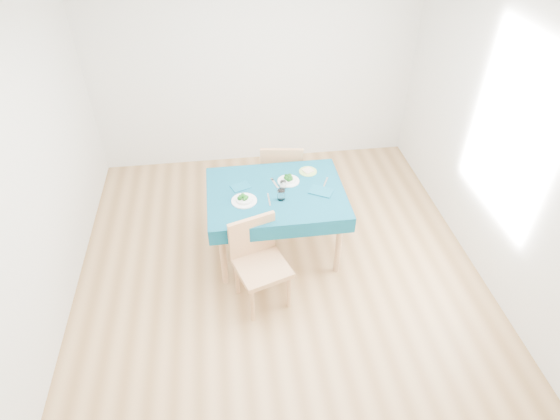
{
  "coord_description": "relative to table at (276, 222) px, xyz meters",
  "views": [
    {
      "loc": [
        -0.44,
        -3.22,
        3.46
      ],
      "look_at": [
        0.0,
        0.0,
        0.85
      ],
      "focal_mm": 30.0,
      "sensor_mm": 36.0,
      "label": 1
    }
  ],
  "objects": [
    {
      "name": "bread_slice",
      "position": [
        0.37,
        0.3,
        0.4
      ],
      "size": [
        0.13,
        0.13,
        0.01
      ],
      "primitive_type": "cube",
      "rotation": [
        0.0,
        0.0,
        0.47
      ],
      "color": "beige",
      "rests_on": "side_plate"
    },
    {
      "name": "table",
      "position": [
        0.0,
        0.0,
        0.0
      ],
      "size": [
        1.33,
        1.01,
        0.76
      ],
      "primitive_type": "cube",
      "color": "#08425A",
      "rests_on": "ground"
    },
    {
      "name": "knife_near",
      "position": [
        -0.08,
        -0.11,
        0.38
      ],
      "size": [
        0.02,
        0.2,
        0.0
      ],
      "primitive_type": "cube",
      "rotation": [
        0.0,
        0.0,
        0.0
      ],
      "color": "silver",
      "rests_on": "table"
    },
    {
      "name": "chair_far",
      "position": [
        0.18,
        0.83,
        0.2
      ],
      "size": [
        0.54,
        0.57,
        1.16
      ],
      "primitive_type": "cube",
      "rotation": [
        0.0,
        0.0,
        2.99
      ],
      "color": "tan",
      "rests_on": "ground"
    },
    {
      "name": "fork_far",
      "position": [
        0.01,
        0.14,
        0.38
      ],
      "size": [
        0.07,
        0.17,
        0.0
      ],
      "primitive_type": "cube",
      "rotation": [
        0.0,
        0.0,
        0.26
      ],
      "color": "silver",
      "rests_on": "table"
    },
    {
      "name": "napkin_far",
      "position": [
        0.43,
        -0.06,
        0.39
      ],
      "size": [
        0.27,
        0.24,
        0.01
      ],
      "primitive_type": "cube",
      "rotation": [
        0.0,
        0.0,
        -0.53
      ],
      "color": "navy",
      "rests_on": "table"
    },
    {
      "name": "bowl_near",
      "position": [
        -0.32,
        -0.11,
        0.42
      ],
      "size": [
        0.24,
        0.24,
        0.07
      ],
      "primitive_type": null,
      "color": "white",
      "rests_on": "table"
    },
    {
      "name": "room_shell",
      "position": [
        -0.01,
        -0.4,
        0.97
      ],
      "size": [
        4.02,
        4.52,
        2.73
      ],
      "color": "olive",
      "rests_on": "ground"
    },
    {
      "name": "bowl_far",
      "position": [
        0.15,
        0.15,
        0.41
      ],
      "size": [
        0.22,
        0.22,
        0.07
      ],
      "primitive_type": null,
      "color": "white",
      "rests_on": "table"
    },
    {
      "name": "napkin_near",
      "position": [
        -0.33,
        0.12,
        0.38
      ],
      "size": [
        0.21,
        0.18,
        0.01
      ],
      "primitive_type": "cube",
      "rotation": [
        0.0,
        0.0,
        0.39
      ],
      "color": "navy",
      "rests_on": "table"
    },
    {
      "name": "tumbler_side",
      "position": [
        0.03,
        -0.12,
        0.43
      ],
      "size": [
        0.08,
        0.08,
        0.1
      ],
      "primitive_type": "cylinder",
      "color": "white",
      "rests_on": "table"
    },
    {
      "name": "tumbler_center",
      "position": [
        0.07,
        0.05,
        0.42
      ],
      "size": [
        0.06,
        0.06,
        0.08
      ],
      "primitive_type": "cylinder",
      "color": "white",
      "rests_on": "table"
    },
    {
      "name": "knife_far",
      "position": [
        0.5,
        0.07,
        0.38
      ],
      "size": [
        0.11,
        0.2,
        0.0
      ],
      "primitive_type": "cube",
      "rotation": [
        0.0,
        0.0,
        -0.44
      ],
      "color": "silver",
      "rests_on": "table"
    },
    {
      "name": "chair_near",
      "position": [
        -0.22,
        -0.67,
        0.18
      ],
      "size": [
        0.57,
        0.6,
        1.11
      ],
      "primitive_type": "cube",
      "rotation": [
        0.0,
        0.0,
        0.32
      ],
      "color": "tan",
      "rests_on": "ground"
    },
    {
      "name": "side_plate",
      "position": [
        0.37,
        0.3,
        0.38
      ],
      "size": [
        0.18,
        0.18,
        0.01
      ],
      "primitive_type": "cylinder",
      "color": "#9CC05E",
      "rests_on": "table"
    },
    {
      "name": "fork_near",
      "position": [
        -0.37,
        -0.13,
        0.38
      ],
      "size": [
        0.04,
        0.19,
        0.0
      ],
      "primitive_type": "cube",
      "rotation": [
        0.0,
        0.0,
        0.07
      ],
      "color": "silver",
      "rests_on": "table"
    }
  ]
}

